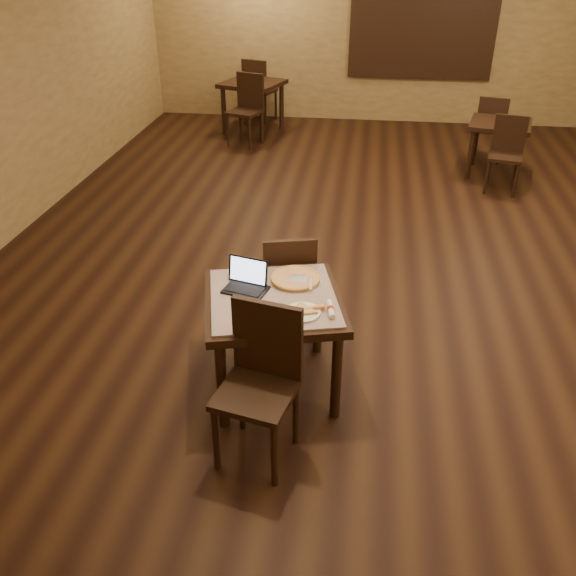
# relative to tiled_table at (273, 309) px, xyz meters

# --- Properties ---
(ground) EXTENTS (10.00, 10.00, 0.00)m
(ground) POSITION_rel_tiled_table_xyz_m (0.80, 2.35, -0.66)
(ground) COLOR black
(ground) RESTS_ON ground
(wall_back) EXTENTS (8.00, 0.02, 3.00)m
(wall_back) POSITION_rel_tiled_table_xyz_m (0.80, 7.35, 0.84)
(wall_back) COLOR #997E4E
(wall_back) RESTS_ON ground
(mural) EXTENTS (2.34, 0.05, 1.64)m
(mural) POSITION_rel_tiled_table_xyz_m (1.30, 7.31, 0.89)
(mural) COLOR #22597F
(mural) RESTS_ON wall_back
(tiled_table) EXTENTS (1.12, 1.12, 0.76)m
(tiled_table) POSITION_rel_tiled_table_xyz_m (0.00, 0.00, 0.00)
(tiled_table) COLOR black
(tiled_table) RESTS_ON ground
(chair_main_near) EXTENTS (0.53, 0.53, 1.03)m
(chair_main_near) POSITION_rel_tiled_table_xyz_m (0.02, -0.61, -0.08)
(chair_main_near) COLOR black
(chair_main_near) RESTS_ON ground
(chair_main_far) EXTENTS (0.50, 0.50, 0.94)m
(chair_main_far) POSITION_rel_tiled_table_xyz_m (0.02, 0.62, -0.13)
(chair_main_far) COLOR black
(chair_main_far) RESTS_ON ground
(laptop) EXTENTS (0.33, 0.29, 0.20)m
(laptop) POSITION_rel_tiled_table_xyz_m (-0.20, 0.10, 0.16)
(laptop) COLOR black
(laptop) RESTS_ON tiled_table
(plate) EXTENTS (0.24, 0.24, 0.01)m
(plate) POSITION_rel_tiled_table_xyz_m (0.22, -0.18, 0.11)
(plate) COLOR white
(plate) RESTS_ON tiled_table
(pizza_slice) EXTENTS (0.27, 0.27, 0.02)m
(pizza_slice) POSITION_rel_tiled_table_xyz_m (0.22, -0.18, 0.13)
(pizza_slice) COLOR beige
(pizza_slice) RESTS_ON plate
(pizza_pan) EXTENTS (0.37, 0.37, 0.01)m
(pizza_pan) POSITION_rel_tiled_table_xyz_m (0.12, 0.24, 0.11)
(pizza_pan) COLOR silver
(pizza_pan) RESTS_ON tiled_table
(pizza_whole) EXTENTS (0.36, 0.36, 0.02)m
(pizza_whole) POSITION_rel_tiled_table_xyz_m (0.12, 0.24, 0.12)
(pizza_whole) COLOR beige
(pizza_whole) RESTS_ON pizza_pan
(spatula) EXTENTS (0.15, 0.28, 0.01)m
(spatula) POSITION_rel_tiled_table_xyz_m (0.14, 0.22, 0.13)
(spatula) COLOR silver
(spatula) RESTS_ON pizza_whole
(napkin_roll) EXTENTS (0.07, 0.19, 0.04)m
(napkin_roll) POSITION_rel_tiled_table_xyz_m (0.40, -0.14, 0.12)
(napkin_roll) COLOR white
(napkin_roll) RESTS_ON tiled_table
(other_table_a) EXTENTS (0.91, 0.91, 0.71)m
(other_table_a) POSITION_rel_tiled_table_xyz_m (2.28, 4.82, -0.07)
(other_table_a) COLOR black
(other_table_a) RESTS_ON ground
(other_table_a_chair_near) EXTENTS (0.48, 0.48, 0.92)m
(other_table_a_chair_near) POSITION_rel_tiled_table_xyz_m (2.29, 4.28, -0.14)
(other_table_a_chair_near) COLOR black
(other_table_a_chair_near) RESTS_ON ground
(other_table_a_chair_far) EXTENTS (0.48, 0.48, 0.92)m
(other_table_a_chair_far) POSITION_rel_tiled_table_xyz_m (2.26, 5.36, -0.14)
(other_table_a_chair_far) COLOR black
(other_table_a_chair_far) RESTS_ON ground
(other_table_b) EXTENTS (1.09, 1.09, 0.81)m
(other_table_b) POSITION_rel_tiled_table_xyz_m (-1.33, 6.35, 0.01)
(other_table_b) COLOR black
(other_table_b) RESTS_ON ground
(other_table_b_chair_near) EXTENTS (0.57, 0.57, 1.04)m
(other_table_b_chair_near) POSITION_rel_tiled_table_xyz_m (-1.30, 5.74, -0.07)
(other_table_b_chair_near) COLOR black
(other_table_b_chair_near) RESTS_ON ground
(other_table_b_chair_far) EXTENTS (0.57, 0.57, 1.04)m
(other_table_b_chair_far) POSITION_rel_tiled_table_xyz_m (-1.36, 6.97, -0.07)
(other_table_b_chair_far) COLOR black
(other_table_b_chair_far) RESTS_ON ground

